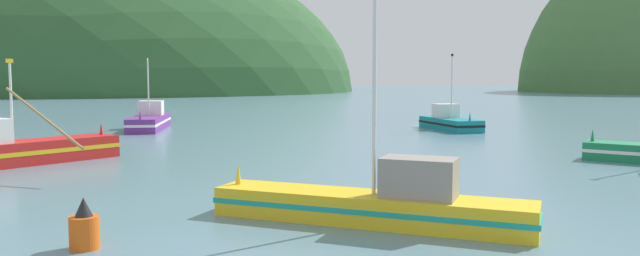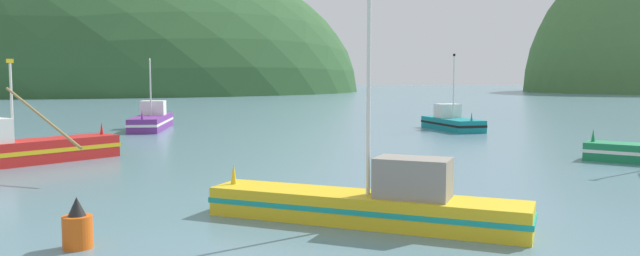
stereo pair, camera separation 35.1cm
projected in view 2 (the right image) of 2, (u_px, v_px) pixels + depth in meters
hill_mid_right at (75, 91)px, 187.63m from camera, size 175.44×140.35×93.73m
fishing_boat_teal at (452, 122)px, 50.44m from camera, size 4.71×7.40×6.34m
fishing_boat_purple at (152, 120)px, 51.39m from camera, size 4.14×9.64×5.99m
fishing_boat_yellow at (370, 203)px, 18.29m from camera, size 10.01×4.63×7.60m
channel_buoy at (77, 228)px, 15.70m from camera, size 0.76×0.76×1.36m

